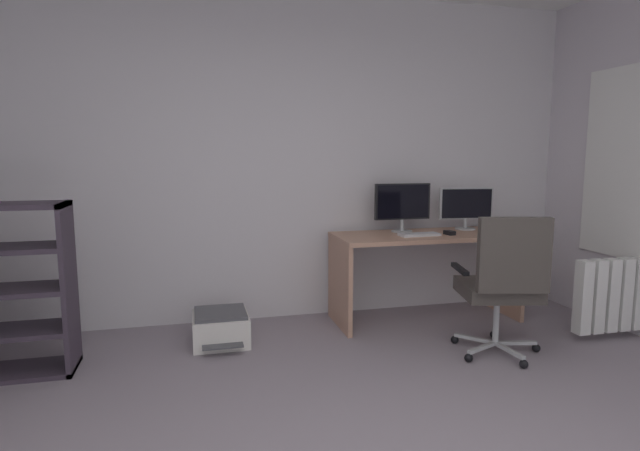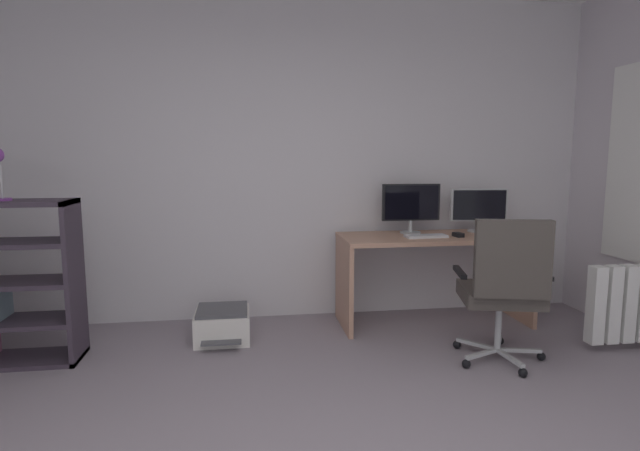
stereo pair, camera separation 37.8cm
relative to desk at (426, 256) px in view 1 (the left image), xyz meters
The scene contains 9 objects.
wall_back 1.55m from the desk, 160.98° to the left, with size 5.41×0.10×2.76m, color silver.
desk is the anchor object (origin of this frame).
monitor_main 0.49m from the desk, 137.99° to the left, with size 0.50×0.18×0.42m.
monitor_secondary 0.63m from the desk, 17.81° to the left, with size 0.49×0.18×0.38m.
keyboard 0.25m from the desk, 139.35° to the right, with size 0.34×0.13×0.02m, color silver.
computer_mouse 0.29m from the desk, 32.53° to the right, with size 0.06×0.10×0.03m, color black.
office_chair 0.93m from the desk, 81.46° to the right, with size 0.65×0.63×1.01m.
printer 1.81m from the desk, behind, with size 0.41×0.50×0.25m.
radiator 1.58m from the desk, 30.07° to the right, with size 0.96×0.10×0.57m.
Camera 1 is at (-0.68, -1.58, 1.41)m, focal length 28.61 mm.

